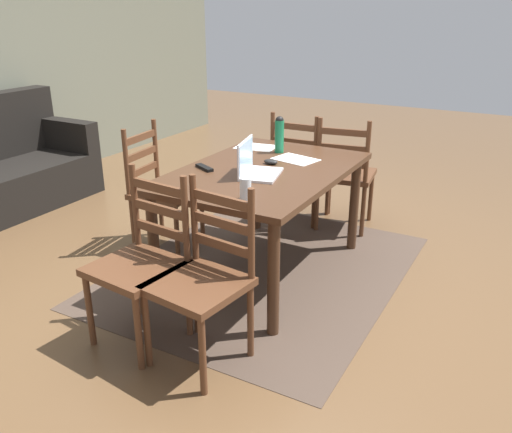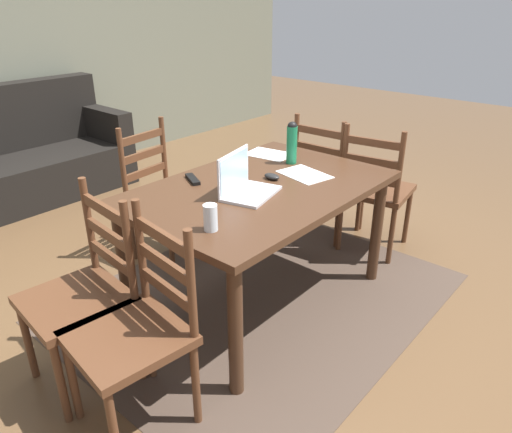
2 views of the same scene
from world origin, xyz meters
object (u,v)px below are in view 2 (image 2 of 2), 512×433
dining_table (260,201)px  drinking_glass (210,218)px  laptop (243,184)px  chair_right_near (376,190)px  chair_right_far (327,177)px  chair_left_near (136,331)px  couch (23,160)px  tv_remote (193,179)px  water_bottle (292,142)px  computer_mouse (272,176)px  chair_far_head (163,195)px  chair_left_far (83,295)px

dining_table → drinking_glass: size_ratio=11.93×
laptop → drinking_glass: 0.46m
dining_table → chair_right_near: (1.03, -0.21, -0.20)m
dining_table → chair_right_far: (1.03, 0.20, -0.20)m
chair_left_near → laptop: (0.89, 0.19, 0.35)m
chair_left_near → couch: size_ratio=0.53×
chair_left_near → couch: couch is taller
chair_right_far → couch: couch is taller
chair_left_near → tv_remote: chair_left_near is taller
water_bottle → computer_mouse: size_ratio=2.66×
dining_table → chair_right_far: bearing=10.9°
chair_far_head → tv_remote: chair_far_head is taller
chair_left_near → water_bottle: size_ratio=3.57×
chair_left_near → couch: (0.91, 2.93, -0.11)m
couch → drinking_glass: 2.98m
chair_left_far → chair_left_near: (-0.00, -0.40, 0.00)m
couch → laptop: 2.77m
couch → drinking_glass: (-0.44, -2.91, 0.46)m
chair_right_near → chair_right_far: bearing=90.1°
dining_table → chair_right_near: chair_right_near is taller
tv_remote → dining_table: bearing=146.0°
chair_far_head → drinking_glass: 1.25m
computer_mouse → tv_remote: (-0.32, 0.33, -0.01)m
dining_table → chair_left_near: bearing=-168.8°
chair_far_head → chair_right_near: (1.04, -1.08, 0.00)m
chair_far_head → dining_table: bearing=-89.7°
dining_table → computer_mouse: computer_mouse is taller
chair_left_far → chair_right_near: bearing=-11.0°
couch → water_bottle: (0.56, -2.62, 0.53)m
chair_far_head → couch: bearing=93.8°
chair_far_head → water_bottle: bearing=-60.3°
water_bottle → drinking_glass: water_bottle is taller
dining_table → chair_left_near: 1.07m
water_bottle → computer_mouse: water_bottle is taller
chair_left_far → dining_table: bearing=-10.7°
chair_right_far → chair_left_far: size_ratio=1.00×
chair_far_head → chair_left_far: (-1.03, -0.67, 0.00)m
chair_far_head → chair_left_near: (-1.03, -1.08, 0.00)m
chair_left_far → drinking_glass: size_ratio=7.61×
couch → tv_remote: (-0.07, -2.38, 0.41)m
laptop → chair_far_head: bearing=80.7°
chair_far_head → chair_left_far: bearing=-146.7°
chair_right_near → computer_mouse: 0.99m
chair_right_near → tv_remote: size_ratio=5.59×
chair_left_far → chair_right_near: (2.07, -0.40, 0.00)m
laptop → tv_remote: size_ratio=2.14×
computer_mouse → dining_table: bearing=-174.2°
chair_left_far → chair_right_near: same height
dining_table → chair_left_far: 1.07m
dining_table → laptop: 0.21m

